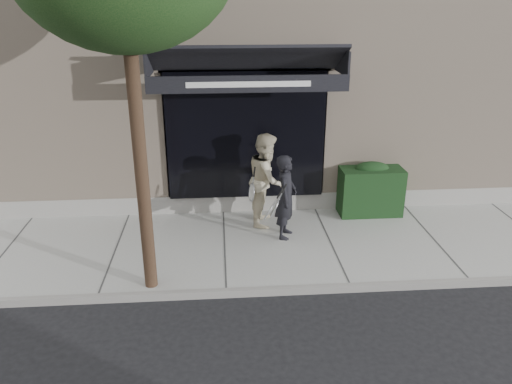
{
  "coord_description": "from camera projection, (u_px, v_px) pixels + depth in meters",
  "views": [
    {
      "loc": [
        -2.05,
        -8.32,
        4.49
      ],
      "look_at": [
        -1.36,
        0.6,
        0.92
      ],
      "focal_mm": 35.0,
      "sensor_mm": 36.0,
      "label": 1
    }
  ],
  "objects": [
    {
      "name": "hedge",
      "position": [
        370.0,
        189.0,
        10.51
      ],
      "size": [
        1.3,
        0.7,
        1.14
      ],
      "color": "black",
      "rests_on": "sidewalk"
    },
    {
      "name": "curb",
      "position": [
        350.0,
        288.0,
        8.06
      ],
      "size": [
        20.0,
        0.1,
        0.14
      ],
      "primitive_type": "cube",
      "color": "gray",
      "rests_on": "ground"
    },
    {
      "name": "sidewalk",
      "position": [
        330.0,
        244.0,
        9.5
      ],
      "size": [
        20.0,
        3.0,
        0.12
      ],
      "primitive_type": "cube",
      "color": "#A0A09B",
      "rests_on": "ground"
    },
    {
      "name": "building_facade",
      "position": [
        295.0,
        65.0,
        13.09
      ],
      "size": [
        14.3,
        8.04,
        5.64
      ],
      "color": "beige",
      "rests_on": "ground"
    },
    {
      "name": "pedestrian_front",
      "position": [
        286.0,
        197.0,
        9.37
      ],
      "size": [
        0.76,
        0.81,
        1.63
      ],
      "color": "black",
      "rests_on": "sidewalk"
    },
    {
      "name": "pedestrian_back",
      "position": [
        267.0,
        179.0,
        9.92
      ],
      "size": [
        0.86,
        1.02,
        1.87
      ],
      "color": "beige",
      "rests_on": "sidewalk"
    },
    {
      "name": "ground",
      "position": [
        329.0,
        246.0,
        9.52
      ],
      "size": [
        80.0,
        80.0,
        0.0
      ],
      "primitive_type": "plane",
      "color": "black",
      "rests_on": "ground"
    }
  ]
}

